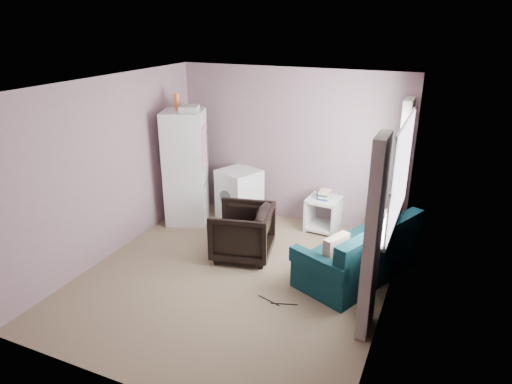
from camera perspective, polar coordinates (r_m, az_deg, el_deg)
room at (r=5.57m, az=-2.74°, el=0.46°), size 3.84×4.24×2.54m
armchair at (r=6.44m, az=-1.73°, el=-4.71°), size 0.91×0.95×0.82m
fridge at (r=7.47m, az=-8.77°, el=3.13°), size 0.83×0.82×2.11m
washing_machine at (r=7.66m, az=-2.11°, el=-0.15°), size 0.78×0.78×0.84m
side_table at (r=7.33m, az=8.43°, el=-2.44°), size 0.52×0.52×0.67m
sofa at (r=6.16m, az=13.05°, el=-7.80°), size 1.46×1.97×0.80m
window_dressing at (r=5.78m, az=16.36°, el=-1.18°), size 0.17×2.62×2.18m
floor_cables at (r=5.64m, az=2.57°, el=-13.59°), size 0.50×0.12×0.01m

